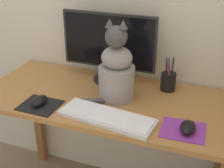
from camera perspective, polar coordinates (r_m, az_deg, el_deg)
desk at (r=1.58m, az=-1.00°, el=-6.13°), size 1.24×0.56×0.73m
monitor at (r=1.62m, az=-0.59°, el=7.11°), size 0.50×0.17×0.37m
keyboard at (r=1.34m, az=-0.94°, el=-6.01°), size 0.44×0.20×0.02m
mousepad_left at (r=1.48m, az=-13.02°, el=-3.81°), size 0.18×0.16×0.00m
mousepad_right at (r=1.31m, az=12.87°, el=-8.21°), size 0.18×0.16×0.00m
computer_mouse_left at (r=1.48m, az=-13.16°, el=-3.03°), size 0.06×0.10×0.04m
computer_mouse_right at (r=1.29m, az=13.70°, el=-7.71°), size 0.06×0.10×0.04m
cat at (r=1.45m, az=0.81°, el=2.50°), size 0.24×0.21×0.39m
pen_cup at (r=1.59m, az=10.25°, el=0.52°), size 0.08×0.08×0.18m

